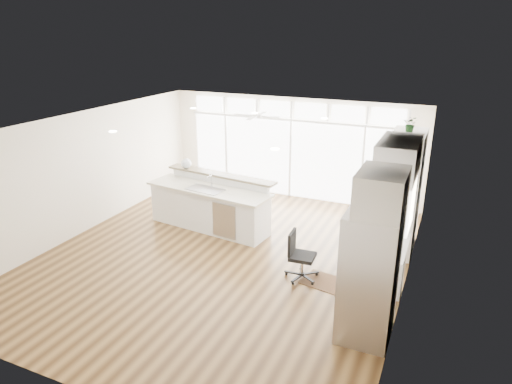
% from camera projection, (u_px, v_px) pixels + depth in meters
% --- Properties ---
extents(floor, '(7.00, 8.00, 0.02)m').
position_uv_depth(floor, '(224.00, 257.00, 9.31)').
color(floor, '#472E16').
rests_on(floor, ground).
extents(ceiling, '(7.00, 8.00, 0.02)m').
position_uv_depth(ceiling, '(221.00, 126.00, 8.40)').
color(ceiling, white).
rests_on(ceiling, wall_back).
extents(wall_back, '(7.00, 0.04, 2.70)m').
position_uv_depth(wall_back, '(292.00, 148.00, 12.30)').
color(wall_back, white).
rests_on(wall_back, floor).
extents(wall_front, '(7.00, 0.04, 2.70)m').
position_uv_depth(wall_front, '(65.00, 300.00, 5.41)').
color(wall_front, white).
rests_on(wall_front, floor).
extents(wall_left, '(0.04, 8.00, 2.70)m').
position_uv_depth(wall_left, '(84.00, 173.00, 10.19)').
color(wall_left, white).
rests_on(wall_left, floor).
extents(wall_right, '(0.04, 8.00, 2.70)m').
position_uv_depth(wall_right, '(410.00, 224.00, 7.52)').
color(wall_right, white).
rests_on(wall_right, floor).
extents(glass_wall, '(5.80, 0.06, 2.08)m').
position_uv_depth(glass_wall, '(291.00, 159.00, 12.35)').
color(glass_wall, silver).
rests_on(glass_wall, wall_back).
extents(transom_row, '(5.90, 0.06, 0.40)m').
position_uv_depth(transom_row, '(292.00, 110.00, 11.90)').
color(transom_row, silver).
rests_on(transom_row, wall_back).
extents(desk_window, '(0.04, 0.85, 0.85)m').
position_uv_depth(desk_window, '(411.00, 206.00, 7.73)').
color(desk_window, white).
rests_on(desk_window, wall_right).
extents(ceiling_fan, '(1.16, 1.16, 0.32)m').
position_uv_depth(ceiling_fan, '(257.00, 112.00, 11.07)').
color(ceiling_fan, silver).
rests_on(ceiling_fan, ceiling).
extents(recessed_lights, '(3.40, 3.00, 0.02)m').
position_uv_depth(recessed_lights, '(226.00, 125.00, 8.58)').
color(recessed_lights, white).
rests_on(recessed_lights, ceiling).
extents(oven_cabinet, '(0.64, 1.20, 2.50)m').
position_uv_depth(oven_cabinet, '(403.00, 193.00, 9.23)').
color(oven_cabinet, white).
rests_on(oven_cabinet, floor).
extents(desk_nook, '(0.72, 1.30, 0.76)m').
position_uv_depth(desk_nook, '(385.00, 263.00, 8.25)').
color(desk_nook, white).
rests_on(desk_nook, floor).
extents(upper_cabinets, '(0.64, 1.30, 0.64)m').
position_uv_depth(upper_cabinets, '(399.00, 159.00, 7.57)').
color(upper_cabinets, white).
rests_on(upper_cabinets, wall_right).
extents(refrigerator, '(0.76, 0.90, 2.00)m').
position_uv_depth(refrigerator, '(369.00, 276.00, 6.63)').
color(refrigerator, '#AAAAAE').
rests_on(refrigerator, floor).
extents(fridge_cabinet, '(0.64, 0.90, 0.60)m').
position_uv_depth(fridge_cabinet, '(382.00, 192.00, 6.16)').
color(fridge_cabinet, white).
rests_on(fridge_cabinet, wall_right).
extents(framed_photos, '(0.06, 0.22, 0.80)m').
position_uv_depth(framed_photos, '(414.00, 202.00, 8.31)').
color(framed_photos, black).
rests_on(framed_photos, wall_right).
extents(kitchen_island, '(3.11, 1.49, 1.19)m').
position_uv_depth(kitchen_island, '(209.00, 204.00, 10.46)').
color(kitchen_island, white).
rests_on(kitchen_island, floor).
extents(rug, '(0.93, 0.74, 0.01)m').
position_uv_depth(rug, '(326.00, 282.00, 8.35)').
color(rug, '#321C0F').
rests_on(rug, floor).
extents(office_chair, '(0.50, 0.47, 0.91)m').
position_uv_depth(office_chair, '(303.00, 256.00, 8.35)').
color(office_chair, black).
rests_on(office_chair, floor).
extents(fishbowl, '(0.25, 0.25, 0.25)m').
position_uv_depth(fishbowl, '(186.00, 163.00, 11.00)').
color(fishbowl, silver).
rests_on(fishbowl, kitchen_island).
extents(monitor, '(0.12, 0.52, 0.43)m').
position_uv_depth(monitor, '(383.00, 233.00, 8.08)').
color(monitor, black).
rests_on(monitor, desk_nook).
extents(keyboard, '(0.15, 0.34, 0.02)m').
position_uv_depth(keyboard, '(373.00, 241.00, 8.21)').
color(keyboard, silver).
rests_on(keyboard, desk_nook).
extents(potted_plant, '(0.31, 0.34, 0.24)m').
position_uv_depth(potted_plant, '(411.00, 126.00, 8.77)').
color(potted_plant, '#265725').
rests_on(potted_plant, oven_cabinet).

